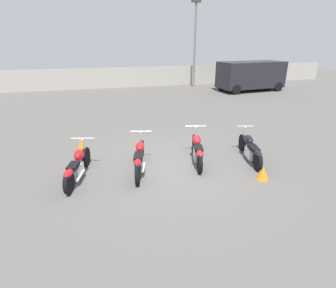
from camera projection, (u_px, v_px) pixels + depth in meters
name	position (u px, v px, depth m)	size (l,w,h in m)	color
ground_plane	(170.00, 167.00, 8.15)	(60.00, 60.00, 0.00)	#514F4C
fence_back	(119.00, 78.00, 21.64)	(40.00, 0.04, 1.65)	#9E998E
light_pole_left	(195.00, 37.00, 21.08)	(0.70, 0.35, 6.63)	slate
motorcycle_slot_0	(77.00, 166.00, 7.29)	(0.86, 2.14, 0.96)	black
motorcycle_slot_1	(140.00, 158.00, 7.69)	(0.82, 2.17, 1.04)	black
motorcycle_slot_2	(197.00, 150.00, 8.31)	(0.85, 2.11, 1.01)	black
motorcycle_slot_3	(250.00, 149.00, 8.48)	(0.76, 2.08, 0.95)	black
parked_van	(251.00, 75.00, 20.17)	(5.20, 2.61, 2.20)	black
traffic_cone_near	(263.00, 173.00, 7.36)	(0.33, 0.33, 0.37)	orange
traffic_cone_far	(81.00, 144.00, 9.27)	(0.29, 0.29, 0.51)	orange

